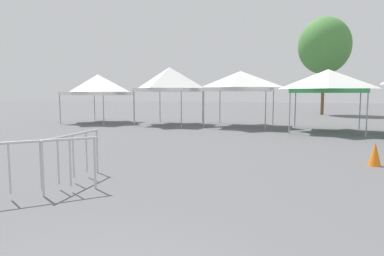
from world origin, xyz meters
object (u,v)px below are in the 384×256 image
at_px(canopy_tent_behind_right, 328,81).
at_px(crowd_barrier_near_person, 41,157).
at_px(tree_behind_tents_left, 324,46).
at_px(crowd_barrier_by_lift, 73,149).
at_px(canopy_tent_behind_left, 169,79).
at_px(traffic_cone_lot_center, 375,154).
at_px(canopy_tent_behind_center, 98,85).
at_px(canopy_tent_center, 241,81).

height_order(canopy_tent_behind_right, crowd_barrier_near_person, canopy_tent_behind_right).
relative_size(tree_behind_tents_left, crowd_barrier_near_person, 5.32).
distance_m(crowd_barrier_near_person, crowd_barrier_by_lift, 0.96).
bearing_deg(crowd_barrier_near_person, tree_behind_tents_left, 79.66).
bearing_deg(canopy_tent_behind_left, traffic_cone_lot_center, -42.07).
bearing_deg(canopy_tent_behind_center, crowd_barrier_near_person, -57.88).
distance_m(crowd_barrier_near_person, traffic_cone_lot_center, 8.20).
bearing_deg(canopy_tent_center, traffic_cone_lot_center, -58.70).
distance_m(canopy_tent_behind_left, crowd_barrier_near_person, 14.99).
relative_size(tree_behind_tents_left, crowd_barrier_by_lift, 4.11).
bearing_deg(traffic_cone_lot_center, crowd_barrier_near_person, -140.38).
xyz_separation_m(canopy_tent_behind_right, crowd_barrier_near_person, (-5.22, -13.52, -1.78)).
distance_m(canopy_tent_center, tree_behind_tents_left, 14.43).
bearing_deg(crowd_barrier_near_person, traffic_cone_lot_center, 39.62).
height_order(canopy_tent_center, crowd_barrier_near_person, canopy_tent_center).
height_order(canopy_tent_behind_left, canopy_tent_behind_right, canopy_tent_behind_left).
relative_size(crowd_barrier_near_person, traffic_cone_lot_center, 2.51).
relative_size(crowd_barrier_near_person, crowd_barrier_by_lift, 0.77).
relative_size(canopy_tent_behind_left, crowd_barrier_by_lift, 1.68).
distance_m(crowd_barrier_by_lift, traffic_cone_lot_center, 7.66).
distance_m(canopy_tent_behind_right, tree_behind_tents_left, 14.85).
distance_m(tree_behind_tents_left, crowd_barrier_by_lift, 27.98).
xyz_separation_m(canopy_tent_behind_center, traffic_cone_lot_center, (15.05, -8.70, -2.16)).
height_order(canopy_tent_behind_right, crowd_barrier_by_lift, canopy_tent_behind_right).
bearing_deg(canopy_tent_behind_center, canopy_tent_center, 4.80).
xyz_separation_m(canopy_tent_behind_center, canopy_tent_center, (9.28, 0.78, 0.15)).
xyz_separation_m(canopy_tent_behind_center, tree_behind_tents_left, (13.84, 14.02, 3.62)).
height_order(canopy_tent_behind_left, canopy_tent_center, canopy_tent_behind_left).
xyz_separation_m(canopy_tent_center, tree_behind_tents_left, (4.56, 13.25, 3.47)).
bearing_deg(canopy_tent_behind_center, tree_behind_tents_left, 45.38).
bearing_deg(canopy_tent_behind_center, canopy_tent_behind_left, 5.08).
bearing_deg(canopy_tent_behind_center, crowd_barrier_by_lift, -56.15).
height_order(canopy_tent_behind_center, traffic_cone_lot_center, canopy_tent_behind_center).
bearing_deg(canopy_tent_behind_left, canopy_tent_behind_right, -5.27).
xyz_separation_m(canopy_tent_center, traffic_cone_lot_center, (5.76, -9.48, -2.31)).
bearing_deg(crowd_barrier_by_lift, canopy_tent_center, 87.53).
relative_size(canopy_tent_center, crowd_barrier_near_person, 2.22).
xyz_separation_m(canopy_tent_behind_right, tree_behind_tents_left, (-0.12, 14.42, 3.56)).
xyz_separation_m(canopy_tent_behind_center, crowd_barrier_near_person, (8.74, -13.92, -1.73)).
relative_size(canopy_tent_behind_left, canopy_tent_behind_right, 1.00).
bearing_deg(tree_behind_tents_left, crowd_barrier_by_lift, -100.80).
height_order(canopy_tent_behind_center, canopy_tent_center, canopy_tent_center).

